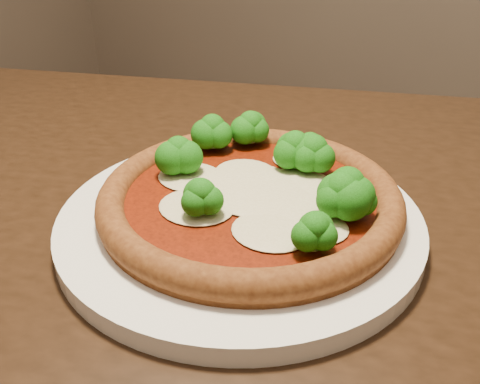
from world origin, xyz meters
The scene contains 3 objects.
dining_table centered at (-0.02, 0.18, 0.65)m, with size 1.41×1.12×0.75m.
plate centered at (0.05, 0.16, 0.76)m, with size 0.33×0.33×0.02m, color white.
pizza centered at (0.06, 0.17, 0.79)m, with size 0.28×0.28×0.06m.
Camera 1 is at (0.26, -0.20, 1.03)m, focal length 40.00 mm.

